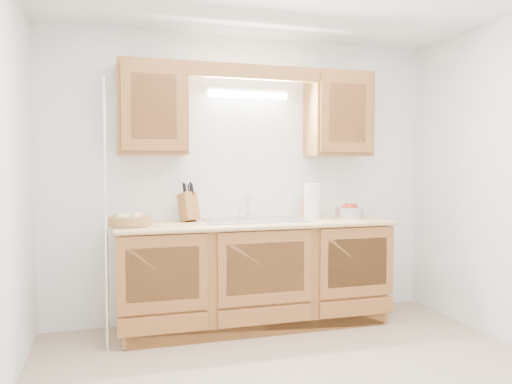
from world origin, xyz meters
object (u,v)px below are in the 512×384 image
object	(u,v)px
fruit_basket	(129,220)
paper_towel	(312,201)
apple_bowl	(349,212)
knife_block	(188,206)

from	to	relation	value
fruit_basket	paper_towel	distance (m)	1.58
apple_bowl	knife_block	bearing A→B (deg)	174.35
knife_block	apple_bowl	size ratio (longest dim) A/B	1.30
paper_towel	knife_block	bearing A→B (deg)	175.66
knife_block	paper_towel	xyz separation A→B (m)	(1.08, -0.08, 0.03)
paper_towel	apple_bowl	world-z (taller)	paper_towel
knife_block	paper_towel	size ratio (longest dim) A/B	0.95
knife_block	apple_bowl	bearing A→B (deg)	-26.55
paper_towel	apple_bowl	xyz separation A→B (m)	(0.33, -0.06, -0.10)
fruit_basket	apple_bowl	distance (m)	1.90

